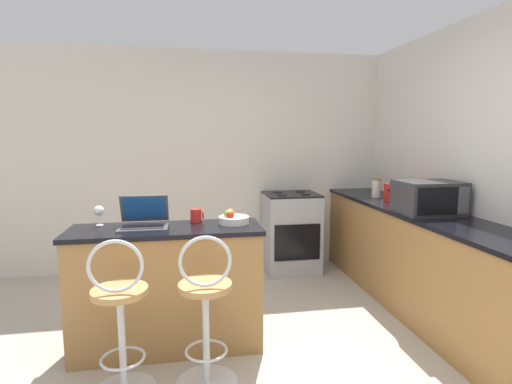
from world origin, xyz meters
name	(u,v)px	position (x,y,z in m)	size (l,w,h in m)	color
wall_back	(211,162)	(0.00, 2.64, 1.30)	(12.00, 0.06, 2.60)	silver
breakfast_bar	(168,288)	(-0.46, 0.75, 0.47)	(1.41, 0.49, 0.94)	#9E703D
counter_right	(418,260)	(1.79, 1.05, 0.47)	(0.59, 3.14, 0.94)	#9E703D
bar_stool_near	(121,322)	(-0.71, 0.22, 0.48)	(0.40, 0.40, 1.02)	silver
bar_stool_far	(206,316)	(-0.20, 0.22, 0.48)	(0.40, 0.40, 1.02)	silver
laptop	(144,219)	(-0.62, 0.83, 1.00)	(0.36, 0.31, 0.23)	#47474C
microwave	(429,197)	(1.77, 0.92, 1.08)	(0.51, 0.41, 0.28)	#2D2D30
toaster	(397,193)	(1.81, 1.50, 1.03)	(0.18, 0.26, 0.19)	red
stove_range	(291,232)	(0.91, 2.30, 0.47)	(0.62, 0.58, 0.95)	#9EA3A8
storage_jar	(376,188)	(1.76, 1.87, 1.04)	(0.10, 0.10, 0.21)	silver
wine_glass_tall	(99,211)	(-0.95, 0.91, 1.05)	(0.08, 0.08, 0.15)	silver
mug_red	(196,215)	(-0.23, 0.91, 0.99)	(0.10, 0.09, 0.10)	red
fruit_bowl	(233,219)	(0.05, 0.81, 0.97)	(0.24, 0.24, 0.11)	silver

